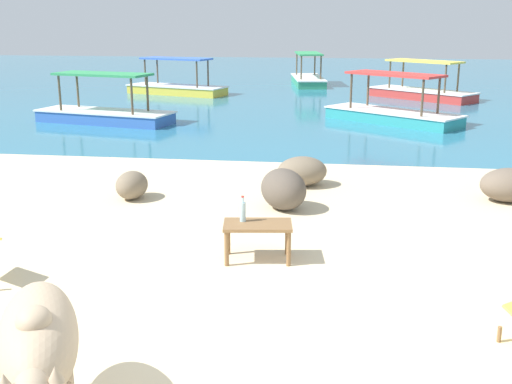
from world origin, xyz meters
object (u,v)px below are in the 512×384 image
(boat_teal, at_px, (393,112))
(boat_red, at_px, (422,91))
(low_bench_table, at_px, (258,229))
(boat_yellow, at_px, (177,87))
(cow, at_px, (38,342))
(boat_blue, at_px, (105,112))
(boat_green, at_px, (308,78))
(bottle, at_px, (243,211))

(boat_teal, xyz_separation_m, boat_red, (1.33, 5.27, 0.00))
(low_bench_table, xyz_separation_m, boat_yellow, (-5.10, 15.75, -0.11))
(cow, height_order, boat_blue, boat_blue)
(boat_red, distance_m, boat_yellow, 8.58)
(low_bench_table, bearing_deg, boat_green, 84.08)
(boat_green, xyz_separation_m, boat_blue, (-4.69, -10.55, 0.00))
(boat_red, relative_size, boat_blue, 0.93)
(bottle, distance_m, boat_yellow, 16.46)
(cow, xyz_separation_m, low_bench_table, (0.98, 3.22, -0.28))
(cow, bearing_deg, boat_green, 154.59)
(boat_teal, xyz_separation_m, boat_green, (-2.79, 9.51, 0.00))
(boat_teal, distance_m, boat_green, 9.91)
(low_bench_table, bearing_deg, bottle, 155.00)
(cow, xyz_separation_m, boat_yellow, (-4.12, 18.97, -0.39))
(boat_teal, bearing_deg, low_bench_table, -64.65)
(cow, distance_m, boat_teal, 13.86)
(cow, xyz_separation_m, boat_green, (0.35, 23.01, -0.39))
(low_bench_table, xyz_separation_m, boat_blue, (-5.32, 9.24, -0.11))
(boat_red, bearing_deg, low_bench_table, 116.99)
(boat_green, bearing_deg, cow, -10.04)
(low_bench_table, xyz_separation_m, boat_green, (-0.63, 19.79, -0.11))
(boat_blue, bearing_deg, cow, -58.11)
(cow, relative_size, boat_red, 0.47)
(low_bench_table, height_order, bottle, bottle)
(cow, distance_m, boat_green, 23.01)
(cow, relative_size, boat_yellow, 0.44)
(boat_red, distance_m, boat_blue, 10.82)
(boat_red, relative_size, boat_yellow, 0.93)
(boat_teal, height_order, boat_green, same)
(bottle, height_order, boat_red, boat_red)
(cow, bearing_deg, low_bench_table, 138.56)
(boat_teal, relative_size, boat_red, 1.02)
(low_bench_table, bearing_deg, boat_red, 69.62)
(boat_teal, height_order, boat_red, same)
(low_bench_table, distance_m, boat_yellow, 16.56)
(cow, bearing_deg, boat_yellow, 167.71)
(boat_yellow, bearing_deg, cow, 120.17)
(cow, distance_m, bottle, 3.37)
(bottle, xyz_separation_m, boat_yellow, (-4.92, 15.70, -0.30))
(bottle, distance_m, boat_blue, 10.53)
(boat_blue, bearing_deg, boat_green, 78.73)
(boat_teal, bearing_deg, boat_red, 113.05)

